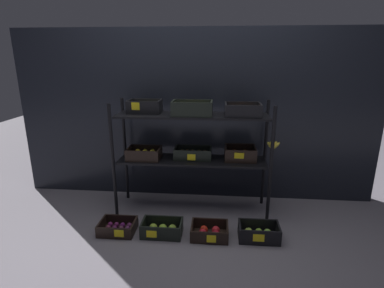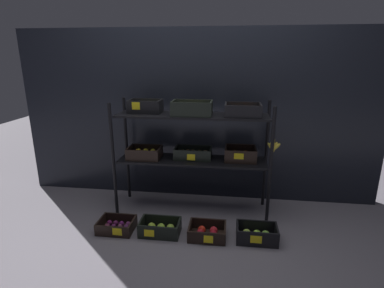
{
  "view_description": "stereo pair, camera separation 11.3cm",
  "coord_description": "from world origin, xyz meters",
  "px_view_note": "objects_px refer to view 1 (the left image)",
  "views": [
    {
      "loc": [
        0.25,
        -2.82,
        1.54
      ],
      "look_at": [
        0.0,
        0.0,
        0.71
      ],
      "focal_mm": 28.07,
      "sensor_mm": 36.0,
      "label": 1
    },
    {
      "loc": [
        0.36,
        -2.81,
        1.54
      ],
      "look_at": [
        0.0,
        0.0,
        0.71
      ],
      "focal_mm": 28.07,
      "sensor_mm": 36.0,
      "label": 2
    }
  ],
  "objects_px": {
    "crate_ground_plum": "(118,228)",
    "crate_ground_apple_green": "(162,229)",
    "crate_ground_apple_red": "(209,232)",
    "crate_ground_right_apple_green": "(259,234)",
    "display_rack": "(192,136)"
  },
  "relations": [
    {
      "from": "crate_ground_apple_red",
      "to": "crate_ground_right_apple_green",
      "type": "height_order",
      "value": "crate_ground_right_apple_green"
    },
    {
      "from": "crate_ground_apple_red",
      "to": "crate_ground_right_apple_green",
      "type": "distance_m",
      "value": 0.43
    },
    {
      "from": "crate_ground_apple_green",
      "to": "crate_ground_apple_red",
      "type": "bearing_deg",
      "value": 0.36
    },
    {
      "from": "crate_ground_plum",
      "to": "crate_ground_apple_green",
      "type": "bearing_deg",
      "value": -0.65
    },
    {
      "from": "display_rack",
      "to": "crate_ground_plum",
      "type": "height_order",
      "value": "display_rack"
    },
    {
      "from": "display_rack",
      "to": "crate_ground_right_apple_green",
      "type": "distance_m",
      "value": 1.08
    },
    {
      "from": "crate_ground_apple_green",
      "to": "crate_ground_apple_red",
      "type": "distance_m",
      "value": 0.42
    },
    {
      "from": "display_rack",
      "to": "crate_ground_apple_red",
      "type": "xyz_separation_m",
      "value": [
        0.2,
        -0.5,
        -0.74
      ]
    },
    {
      "from": "display_rack",
      "to": "crate_ground_right_apple_green",
      "type": "height_order",
      "value": "display_rack"
    },
    {
      "from": "crate_ground_apple_green",
      "to": "crate_ground_apple_red",
      "type": "xyz_separation_m",
      "value": [
        0.42,
        0.0,
        -0.0
      ]
    },
    {
      "from": "crate_ground_plum",
      "to": "crate_ground_right_apple_green",
      "type": "height_order",
      "value": "crate_ground_right_apple_green"
    },
    {
      "from": "crate_ground_apple_green",
      "to": "crate_ground_apple_red",
      "type": "relative_size",
      "value": 1.1
    },
    {
      "from": "display_rack",
      "to": "crate_ground_apple_red",
      "type": "height_order",
      "value": "display_rack"
    },
    {
      "from": "crate_ground_apple_green",
      "to": "crate_ground_right_apple_green",
      "type": "relative_size",
      "value": 1.03
    },
    {
      "from": "display_rack",
      "to": "crate_ground_plum",
      "type": "xyz_separation_m",
      "value": [
        -0.63,
        -0.49,
        -0.75
      ]
    }
  ]
}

